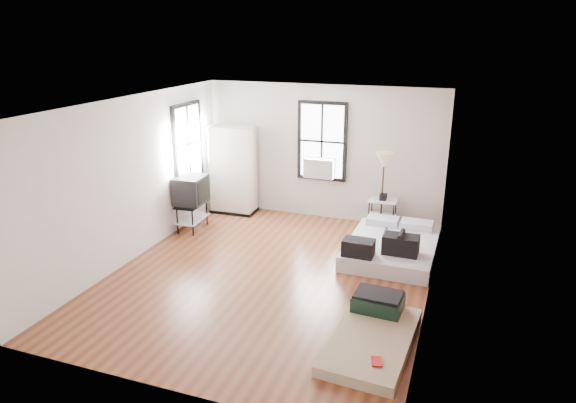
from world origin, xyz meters
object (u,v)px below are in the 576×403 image
at_px(mattress_bare, 373,330).
at_px(tv_stand, 191,192).
at_px(mattress_main, 391,246).
at_px(side_table, 383,205).
at_px(wardrobe, 233,170).
at_px(floor_lamp, 384,164).

height_order(mattress_bare, tv_stand, tv_stand).
xyz_separation_m(mattress_bare, tv_stand, (-4.15, 2.62, 0.68)).
bearing_deg(mattress_main, side_table, 107.95).
relative_size(mattress_bare, wardrobe, 0.98).
bearing_deg(mattress_main, floor_lamp, 109.48).
bearing_deg(floor_lamp, wardrobe, 180.00).
distance_m(wardrobe, floor_lamp, 3.26).
height_order(mattress_bare, floor_lamp, floor_lamp).
distance_m(floor_lamp, tv_stand, 3.81).
bearing_deg(wardrobe, mattress_bare, -46.51).
bearing_deg(mattress_bare, floor_lamp, 102.39).
bearing_deg(mattress_bare, wardrobe, 138.31).
height_order(side_table, tv_stand, tv_stand).
relative_size(mattress_bare, tv_stand, 1.69).
bearing_deg(wardrobe, tv_stand, -105.48).
xyz_separation_m(wardrobe, floor_lamp, (3.24, 0.00, 0.41)).
xyz_separation_m(mattress_bare, wardrobe, (-3.83, 3.88, 0.83)).
distance_m(mattress_bare, tv_stand, 4.96).
height_order(mattress_bare, wardrobe, wardrobe).
distance_m(mattress_main, side_table, 1.36).
xyz_separation_m(mattress_main, tv_stand, (-3.96, -0.06, 0.61)).
xyz_separation_m(side_table, tv_stand, (-3.57, -1.33, 0.30)).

